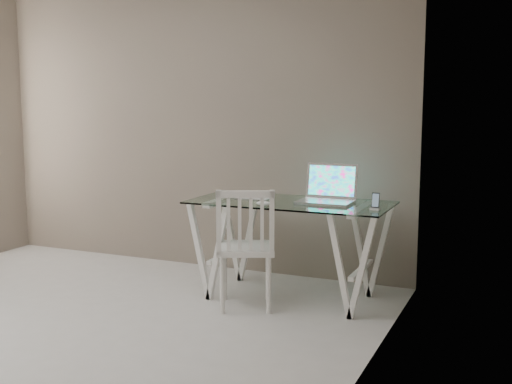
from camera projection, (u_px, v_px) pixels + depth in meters
desk at (290, 249)px, 4.85m from camera, size 1.50×0.70×0.75m
chair at (246, 243)px, 4.56m from camera, size 0.53×0.53×0.89m
laptop at (328, 193)px, 4.79m from camera, size 0.40×0.32×0.28m
keyboard at (253, 199)px, 4.93m from camera, size 0.27×0.11×0.01m
mouse at (263, 203)px, 4.62m from camera, size 0.11×0.06×0.03m
phone_dock at (375, 205)px, 4.44m from camera, size 0.06×0.06×0.12m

